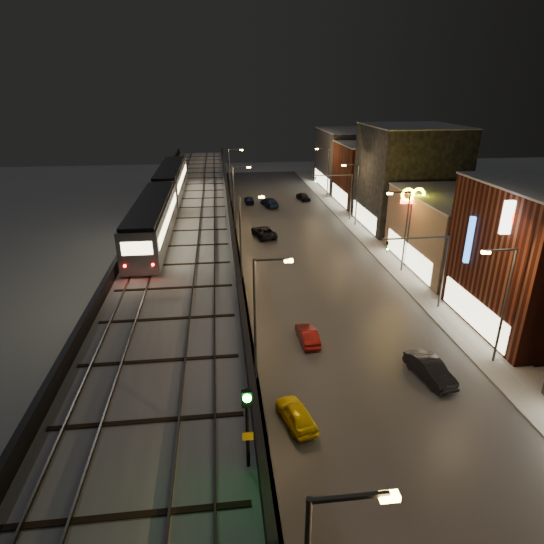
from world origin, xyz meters
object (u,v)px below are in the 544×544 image
car_mid_dark (270,203)px  car_far_white (249,200)px  car_near_white (307,336)px  sign_citgo (515,237)px  car_mid_silver (264,232)px  car_onc_red (303,197)px  rail_signal (247,414)px  subway_train (163,197)px  car_onc_silver (430,370)px  car_taxi (296,415)px

car_mid_dark → car_far_white: (-3.28, 2.85, -0.10)m
car_near_white → car_far_white: car_far_white is taller
car_far_white → sign_citgo: (16.01, -48.83, 8.31)m
car_mid_silver → car_onc_red: (9.16, 20.27, -0.07)m
car_near_white → car_far_white: bearing=-90.6°
rail_signal → car_onc_red: size_ratio=0.87×
car_near_white → car_mid_silver: (-0.70, 27.68, 0.10)m
subway_train → car_onc_red: bearing=56.2°
car_mid_dark → rail_signal: bearing=71.0°
car_near_white → car_mid_dark: (1.96, 44.11, 0.11)m
car_near_white → car_mid_dark: bearing=-94.8°
car_far_white → car_onc_silver: (8.86, -52.82, 0.11)m
rail_signal → car_far_white: bearing=86.0°
sign_citgo → car_far_white: bearing=108.2°
car_near_white → car_onc_silver: bearing=139.9°
car_taxi → rail_signal: bearing=56.3°
car_taxi → car_far_white: bearing=-105.2°
car_near_white → car_far_white: 46.98m
rail_signal → subway_train: bearing=100.1°
car_mid_silver → car_onc_silver: 34.53m
car_mid_dark → sign_citgo: sign_citgo is taller
rail_signal → car_onc_silver: (13.45, 12.98, -8.23)m
subway_train → car_onc_red: size_ratio=9.27×
rail_signal → car_mid_silver: 47.52m
car_mid_silver → sign_citgo: size_ratio=0.45×
car_onc_silver → car_taxi: bearing=-172.7°
car_taxi → car_onc_silver: car_onc_silver is taller
rail_signal → car_onc_red: bearing=77.9°
car_taxi → sign_citgo: 20.43m
car_mid_dark → car_onc_red: (6.50, 3.84, -0.08)m
car_near_white → car_onc_silver: size_ratio=0.85×
subway_train → car_taxi: size_ratio=9.29×
subway_train → car_mid_dark: (14.27, 27.17, -7.59)m
subway_train → car_far_white: size_ratio=9.59×
car_onc_red → sign_citgo: 50.89m
rail_signal → car_mid_silver: bearing=83.6°
rail_signal → car_mid_dark: 63.97m
subway_train → car_near_white: 22.31m
rail_signal → car_taxi: 13.17m
car_onc_silver → sign_citgo: size_ratio=0.38×
car_mid_silver → car_mid_dark: bearing=-112.5°
rail_signal → car_near_white: bearing=72.6°
car_mid_dark → car_onc_silver: size_ratio=1.13×
car_near_white → car_mid_silver: 27.69m
car_mid_dark → sign_citgo: (12.73, -45.98, 8.21)m
subway_train → sign_citgo: size_ratio=3.03×
car_onc_silver → car_onc_red: bearing=77.7°
car_near_white → rail_signal: bearing=70.3°
rail_signal → car_onc_silver: size_ratio=0.74×
rail_signal → car_taxi: size_ratio=0.87×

